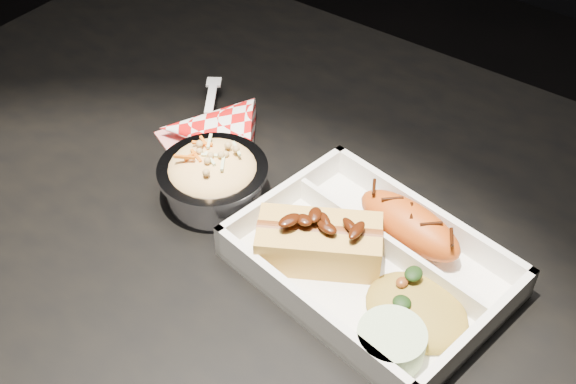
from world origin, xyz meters
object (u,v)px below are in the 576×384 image
at_px(food_tray, 371,266).
at_px(napkin_fork, 206,129).
at_px(foil_coleslaw_cup, 213,176).
at_px(hotdog, 319,240).
at_px(dining_table, 303,297).
at_px(fried_pastry, 409,225).

xyz_separation_m(food_tray, napkin_fork, (-0.26, 0.06, 0.01)).
relative_size(food_tray, foil_coleslaw_cup, 2.36).
xyz_separation_m(hotdog, napkin_fork, (-0.21, 0.08, -0.02)).
xyz_separation_m(dining_table, hotdog, (0.03, -0.02, 0.12)).
distance_m(hotdog, napkin_fork, 0.23).
distance_m(food_tray, fried_pastry, 0.06).
bearing_deg(food_tray, hotdog, -149.23).
xyz_separation_m(food_tray, fried_pastry, (0.01, 0.05, 0.02)).
bearing_deg(fried_pastry, napkin_fork, 178.48).
distance_m(foil_coleslaw_cup, napkin_fork, 0.10).
distance_m(dining_table, hotdog, 0.13).
relative_size(dining_table, food_tray, 4.34).
bearing_deg(fried_pastry, dining_table, -145.95).
height_order(dining_table, hotdog, hotdog).
xyz_separation_m(fried_pastry, foil_coleslaw_cup, (-0.20, -0.06, 0.00)).
relative_size(food_tray, hotdog, 2.09).
distance_m(hotdog, foil_coleslaw_cup, 0.14).
bearing_deg(food_tray, napkin_fork, 176.50).
bearing_deg(dining_table, hotdog, -28.71).
bearing_deg(hotdog, dining_table, 121.46).
height_order(food_tray, hotdog, hotdog).
relative_size(dining_table, foil_coleslaw_cup, 10.25).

